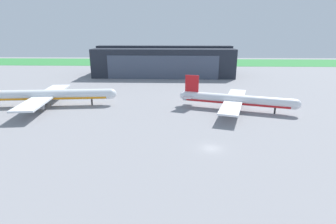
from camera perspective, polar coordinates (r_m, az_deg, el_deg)
The scene contains 5 objects.
ground_plane at distance 62.93m, azimuth 9.27°, elevation -7.74°, with size 440.00×440.00×0.00m, color gray.
grass_field_strip at distance 237.44m, azimuth 4.10°, elevation 10.68°, with size 440.00×56.00×0.08m, color #358440.
maintenance_hangar at distance 167.46m, azimuth -0.81°, elevation 10.95°, with size 82.66×34.23×17.70m.
airliner_far_left at distance 93.49m, azimuth 14.42°, elevation 2.51°, with size 38.74×35.72×11.32m.
airliner_far_right at distance 105.04m, azimuth -24.69°, elevation 3.31°, with size 48.71×40.27×12.38m.
Camera 1 is at (-7.96, -56.70, 26.13)m, focal length 28.23 mm.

